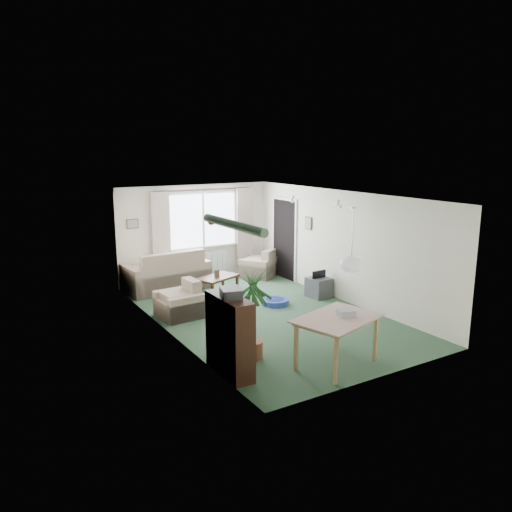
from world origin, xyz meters
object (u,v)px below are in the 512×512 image
armchair_corner (259,263)px  dining_table (337,342)px  sofa (166,270)px  tv_cube (319,287)px  coffee_table (218,285)px  bookshelf (230,336)px  houseplant (253,314)px  pet_bed (275,302)px  armchair_left (179,299)px

armchair_corner → dining_table: bearing=36.7°
sofa → tv_cube: (2.70, -2.35, -0.26)m
coffee_table → bookshelf: bearing=-114.2°
coffee_table → dining_table: (-0.14, -4.32, 0.16)m
tv_cube → houseplant: bearing=-149.1°
tv_cube → pet_bed: bearing=173.2°
coffee_table → tv_cube: bearing=-35.3°
bookshelf → pet_bed: bookshelf is taller
armchair_left → tv_cube: 3.22m
coffee_table → tv_cube: 2.28m
sofa → tv_cube: 3.59m
armchair_left → tv_cube: armchair_left is taller
armchair_corner → coffee_table: size_ratio=0.85×
armchair_left → houseplant: bearing=2.5°
sofa → armchair_left: bearing=71.7°
coffee_table → houseplant: 3.62m
sofa → dining_table: 5.40m
armchair_corner → tv_cube: bearing=61.2°
bookshelf → tv_cube: bearing=34.5°
armchair_corner → houseplant: 5.13m
houseplant → tv_cube: houseplant is taller
sofa → coffee_table: sofa is taller
sofa → armchair_left: 2.05m
houseplant → pet_bed: houseplant is taller
armchair_left → tv_cube: size_ratio=1.67×
houseplant → tv_cube: bearing=35.4°
tv_cube → pet_bed: tv_cube is taller
armchair_left → pet_bed: bearing=77.9°
sofa → armchair_left: size_ratio=2.36×
dining_table → tv_cube: size_ratio=2.50×
armchair_left → houseplant: size_ratio=0.55×
armchair_corner → houseplant: bearing=23.2°
armchair_corner → dining_table: (-1.77, -5.23, 0.02)m
houseplant → pet_bed: size_ratio=2.49×
sofa → armchair_corner: size_ratio=2.36×
bookshelf → armchair_corner: bearing=54.8°
armchair_corner → coffee_table: (-1.64, -0.91, -0.15)m
sofa → armchair_left: sofa is taller
coffee_table → houseplant: size_ratio=0.65×
armchair_left → bookshelf: (-0.34, -2.77, 0.23)m
pet_bed → armchair_left: bearing=171.2°
armchair_corner → armchair_left: 3.51m
coffee_table → dining_table: dining_table is taller
dining_table → pet_bed: 3.18m
armchair_corner → houseplant: (-2.72, -4.33, 0.38)m
tv_cube → coffee_table: bearing=140.1°
armchair_corner → tv_cube: (0.22, -2.23, -0.14)m
sofa → coffee_table: (0.84, -1.03, -0.26)m
dining_table → houseplant: bearing=136.6°
coffee_table → pet_bed: coffee_table is taller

